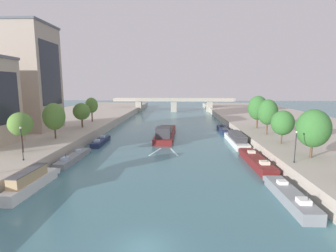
{
  "coord_description": "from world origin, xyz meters",
  "views": [
    {
      "loc": [
        2.7,
        -18.07,
        12.64
      ],
      "look_at": [
        0.0,
        42.55,
        3.01
      ],
      "focal_mm": 27.29,
      "sensor_mm": 36.0,
      "label": 1
    }
  ],
  "objects_px": {
    "moored_boat_left_downstream": "(31,181)",
    "tree_right_far": "(283,123)",
    "tree_right_midway": "(258,108)",
    "moored_boat_right_upstream": "(236,139)",
    "moored_boat_left_second": "(101,141)",
    "tree_left_second": "(82,112)",
    "tree_right_third": "(268,112)",
    "lamppost_left_bank": "(22,142)",
    "tree_left_past_mid": "(21,124)",
    "moored_boat_right_second": "(256,161)",
    "moored_boat_right_midway": "(289,196)",
    "tree_right_end_of_row": "(313,128)",
    "moored_boat_left_gap_after": "(74,158)",
    "bridge_far": "(174,103)",
    "tree_left_third": "(54,117)",
    "lamppost_right_bank": "(295,145)",
    "tree_left_nearest": "(92,105)",
    "moored_boat_right_lone": "(223,129)",
    "barge_midriver": "(165,133)"
  },
  "relations": [
    {
      "from": "moored_boat_right_second",
      "to": "tree_left_third",
      "type": "distance_m",
      "value": 38.42
    },
    {
      "from": "moored_boat_left_downstream",
      "to": "tree_right_far",
      "type": "distance_m",
      "value": 40.74
    },
    {
      "from": "tree_left_third",
      "to": "lamppost_left_bank",
      "type": "height_order",
      "value": "tree_left_third"
    },
    {
      "from": "moored_boat_left_second",
      "to": "moored_boat_right_second",
      "type": "bearing_deg",
      "value": -25.04
    },
    {
      "from": "moored_boat_right_second",
      "to": "tree_left_nearest",
      "type": "bearing_deg",
      "value": 139.38
    },
    {
      "from": "tree_left_second",
      "to": "tree_right_third",
      "type": "distance_m",
      "value": 43.92
    },
    {
      "from": "tree_left_past_mid",
      "to": "tree_right_third",
      "type": "xyz_separation_m",
      "value": [
        43.47,
        16.86,
        0.31
      ]
    },
    {
      "from": "barge_midriver",
      "to": "moored_boat_left_gap_after",
      "type": "height_order",
      "value": "barge_midriver"
    },
    {
      "from": "moored_boat_left_second",
      "to": "tree_right_far",
      "type": "height_order",
      "value": "tree_right_far"
    },
    {
      "from": "moored_boat_left_gap_after",
      "to": "moored_boat_right_lone",
      "type": "xyz_separation_m",
      "value": [
        30.12,
        29.39,
        0.02
      ]
    },
    {
      "from": "moored_boat_right_midway",
      "to": "moored_boat_right_upstream",
      "type": "bearing_deg",
      "value": 89.38
    },
    {
      "from": "lamppost_left_bank",
      "to": "tree_right_far",
      "type": "bearing_deg",
      "value": 17.01
    },
    {
      "from": "moored_boat_right_midway",
      "to": "lamppost_right_bank",
      "type": "distance_m",
      "value": 9.05
    },
    {
      "from": "moored_boat_right_lone",
      "to": "tree_right_far",
      "type": "xyz_separation_m",
      "value": [
        6.29,
        -24.28,
        5.44
      ]
    },
    {
      "from": "tree_left_nearest",
      "to": "tree_right_far",
      "type": "xyz_separation_m",
      "value": [
        43.99,
        -26.59,
        -0.95
      ]
    },
    {
      "from": "moored_boat_right_lone",
      "to": "tree_right_midway",
      "type": "xyz_separation_m",
      "value": [
        6.85,
        -7.48,
        6.67
      ]
    },
    {
      "from": "moored_boat_right_upstream",
      "to": "lamppost_left_bank",
      "type": "xyz_separation_m",
      "value": [
        -34.41,
        -21.35,
        3.79
      ]
    },
    {
      "from": "tree_left_past_mid",
      "to": "tree_left_third",
      "type": "distance_m",
      "value": 10.64
    },
    {
      "from": "tree_left_third",
      "to": "tree_right_third",
      "type": "xyz_separation_m",
      "value": [
        43.43,
        6.22,
        0.41
      ]
    },
    {
      "from": "barge_midriver",
      "to": "tree_right_third",
      "type": "distance_m",
      "value": 23.95
    },
    {
      "from": "tree_left_third",
      "to": "bridge_far",
      "type": "xyz_separation_m",
      "value": [
        21.89,
        75.15,
        -2.43
      ]
    },
    {
      "from": "moored_boat_right_midway",
      "to": "tree_left_past_mid",
      "type": "bearing_deg",
      "value": 163.39
    },
    {
      "from": "moored_boat_left_second",
      "to": "moored_boat_right_upstream",
      "type": "xyz_separation_m",
      "value": [
        29.71,
        0.97,
        0.51
      ]
    },
    {
      "from": "tree_right_end_of_row",
      "to": "lamppost_left_bank",
      "type": "distance_m",
      "value": 41.38
    },
    {
      "from": "moored_boat_left_gap_after",
      "to": "moored_boat_right_upstream",
      "type": "bearing_deg",
      "value": 24.9
    },
    {
      "from": "moored_boat_left_second",
      "to": "moored_boat_right_midway",
      "type": "height_order",
      "value": "moored_boat_right_midway"
    },
    {
      "from": "tree_left_third",
      "to": "bridge_far",
      "type": "distance_m",
      "value": 78.31
    },
    {
      "from": "moored_boat_left_second",
      "to": "moored_boat_right_second",
      "type": "distance_m",
      "value": 32.73
    },
    {
      "from": "moored_boat_left_downstream",
      "to": "tree_left_past_mid",
      "type": "distance_m",
      "value": 12.79
    },
    {
      "from": "tree_right_midway",
      "to": "lamppost_left_bank",
      "type": "distance_m",
      "value": 50.43
    },
    {
      "from": "tree_left_second",
      "to": "tree_right_far",
      "type": "bearing_deg",
      "value": -20.74
    },
    {
      "from": "moored_boat_left_downstream",
      "to": "tree_left_second",
      "type": "height_order",
      "value": "tree_left_second"
    },
    {
      "from": "barge_midriver",
      "to": "moored_boat_left_downstream",
      "type": "xyz_separation_m",
      "value": [
        -14.53,
        -32.87,
        0.09
      ]
    },
    {
      "from": "moored_boat_right_lone",
      "to": "lamppost_right_bank",
      "type": "height_order",
      "value": "lamppost_right_bank"
    },
    {
      "from": "tree_right_midway",
      "to": "tree_right_end_of_row",
      "type": "bearing_deg",
      "value": -89.65
    },
    {
      "from": "tree_right_midway",
      "to": "moored_boat_right_upstream",
      "type": "bearing_deg",
      "value": -130.31
    },
    {
      "from": "tree_right_midway",
      "to": "moored_boat_right_second",
      "type": "bearing_deg",
      "value": -106.46
    },
    {
      "from": "tree_left_third",
      "to": "tree_left_nearest",
      "type": "bearing_deg",
      "value": 91.96
    },
    {
      "from": "moored_boat_right_upstream",
      "to": "bridge_far",
      "type": "relative_size",
      "value": 0.26
    },
    {
      "from": "moored_boat_left_second",
      "to": "moored_boat_left_gap_after",
      "type": "bearing_deg",
      "value": -92.68
    },
    {
      "from": "tree_left_third",
      "to": "tree_left_nearest",
      "type": "xyz_separation_m",
      "value": [
        -0.83,
        24.08,
        0.35
      ]
    },
    {
      "from": "moored_boat_right_lone",
      "to": "lamppost_right_bank",
      "type": "bearing_deg",
      "value": -84.51
    },
    {
      "from": "tree_left_past_mid",
      "to": "tree_left_second",
      "type": "xyz_separation_m",
      "value": [
        0.22,
        24.41,
        -0.5
      ]
    },
    {
      "from": "tree_left_third",
      "to": "lamppost_left_bank",
      "type": "distance_m",
      "value": 15.24
    },
    {
      "from": "tree_left_past_mid",
      "to": "moored_boat_right_second",
      "type": "bearing_deg",
      "value": 3.48
    },
    {
      "from": "moored_boat_right_midway",
      "to": "tree_right_midway",
      "type": "relative_size",
      "value": 1.39
    },
    {
      "from": "tree_left_past_mid",
      "to": "tree_right_far",
      "type": "distance_m",
      "value": 43.97
    },
    {
      "from": "moored_boat_right_second",
      "to": "moored_boat_right_midway",
      "type": "bearing_deg",
      "value": -91.11
    },
    {
      "from": "moored_boat_left_gap_after",
      "to": "bridge_far",
      "type": "distance_m",
      "value": 84.23
    },
    {
      "from": "bridge_far",
      "to": "moored_boat_left_second",
      "type": "bearing_deg",
      "value": -101.78
    }
  ]
}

